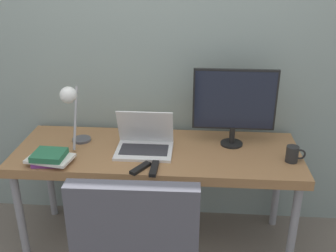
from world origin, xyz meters
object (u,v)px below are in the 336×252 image
monitor (234,103)px  book_stack (49,157)px  laptop (145,143)px  desk_lamp (71,105)px  mug (293,154)px

monitor → book_stack: (-1.09, -0.34, -0.25)m
monitor → book_stack: monitor is taller
laptop → monitor: size_ratio=0.68×
monitor → desk_lamp: 1.00m
desk_lamp → mug: (1.33, -0.06, -0.25)m
monitor → desk_lamp: size_ratio=1.21×
monitor → mug: 0.47m
laptop → monitor: bearing=13.3°
book_stack → mug: 1.44m
laptop → mug: (0.90, -0.08, -0.00)m
desk_lamp → book_stack: 0.34m
desk_lamp → book_stack: bearing=-119.1°
laptop → mug: bearing=-5.0°
desk_lamp → book_stack: size_ratio=1.52×
monitor → desk_lamp: monitor is taller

